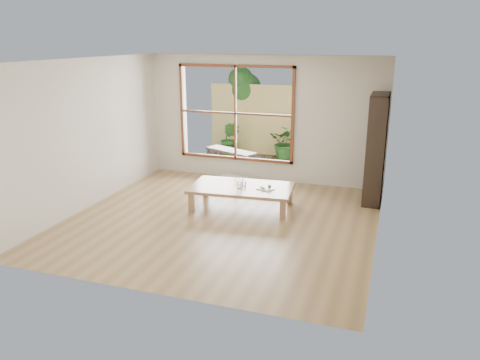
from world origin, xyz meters
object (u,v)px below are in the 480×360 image
at_px(food_tray, 266,188).
at_px(garden_bench, 231,152).
at_px(bookshelf, 376,149).
at_px(low_table, 242,189).

relative_size(food_tray, garden_bench, 0.23).
bearing_deg(garden_bench, bookshelf, 1.86).
distance_m(bookshelf, garden_bench, 3.58).
relative_size(low_table, food_tray, 5.96).
xyz_separation_m(bookshelf, food_tray, (-1.74, -1.14, -0.58)).
relative_size(low_table, garden_bench, 1.40).
distance_m(bookshelf, food_tray, 2.16).
bearing_deg(low_table, garden_bench, 109.07).
distance_m(low_table, bookshelf, 2.55).
distance_m(low_table, garden_bench, 2.66).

